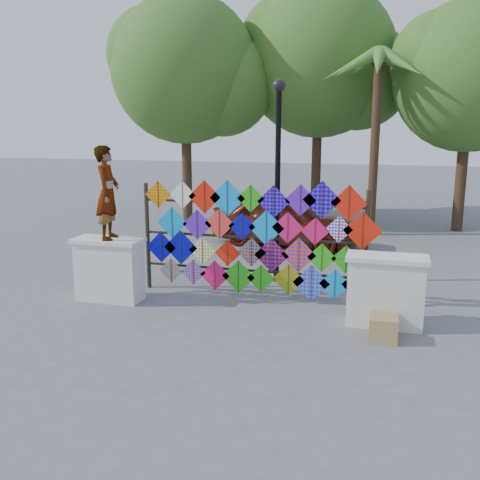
{
  "coord_description": "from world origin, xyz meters",
  "views": [
    {
      "loc": [
        2.6,
        -9.56,
        3.51
      ],
      "look_at": [
        -0.18,
        0.6,
        1.23
      ],
      "focal_mm": 40.0,
      "sensor_mm": 36.0,
      "label": 1
    }
  ],
  "objects_px": {
    "kite_rack": "(256,239)",
    "vendor_woman": "(108,193)",
    "sedan": "(286,220)",
    "lamppost": "(278,163)"
  },
  "relations": [
    {
      "from": "kite_rack",
      "to": "sedan",
      "type": "height_order",
      "value": "kite_rack"
    },
    {
      "from": "kite_rack",
      "to": "lamppost",
      "type": "height_order",
      "value": "lamppost"
    },
    {
      "from": "lamppost",
      "to": "kite_rack",
      "type": "bearing_deg",
      "value": -97.71
    },
    {
      "from": "kite_rack",
      "to": "lamppost",
      "type": "xyz_separation_m",
      "value": [
        0.17,
        1.28,
        1.46
      ]
    },
    {
      "from": "sedan",
      "to": "kite_rack",
      "type": "bearing_deg",
      "value": -167.09
    },
    {
      "from": "vendor_woman",
      "to": "lamppost",
      "type": "relative_size",
      "value": 0.41
    },
    {
      "from": "kite_rack",
      "to": "vendor_woman",
      "type": "xyz_separation_m",
      "value": [
        -2.78,
        -0.92,
        0.97
      ]
    },
    {
      "from": "kite_rack",
      "to": "sedan",
      "type": "relative_size",
      "value": 1.13
    },
    {
      "from": "vendor_woman",
      "to": "sedan",
      "type": "bearing_deg",
      "value": -34.37
    },
    {
      "from": "vendor_woman",
      "to": "lamppost",
      "type": "height_order",
      "value": "lamppost"
    }
  ]
}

